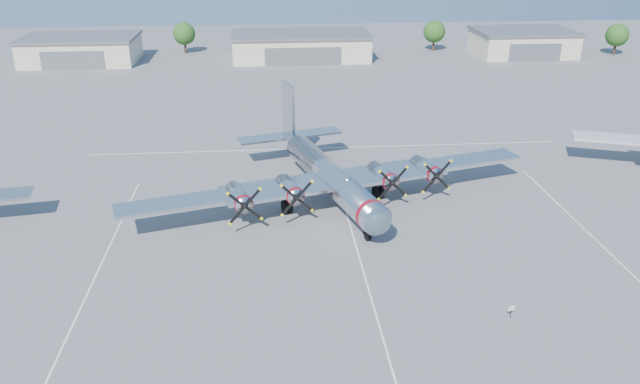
{
  "coord_description": "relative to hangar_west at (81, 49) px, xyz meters",
  "views": [
    {
      "loc": [
        -7.47,
        -50.13,
        26.71
      ],
      "look_at": [
        -2.8,
        3.67,
        3.2
      ],
      "focal_mm": 35.0,
      "sensor_mm": 36.0,
      "label": 1
    }
  ],
  "objects": [
    {
      "name": "main_bomber_b29",
      "position": [
        43.42,
        -72.7,
        -2.71
      ],
      "size": [
        49.02,
        39.8,
        9.43
      ],
      "primitive_type": null,
      "rotation": [
        0.0,
        0.0,
        0.28
      ],
      "color": "silver",
      "rests_on": "ground"
    },
    {
      "name": "parking_lines",
      "position": [
        45.0,
        -83.71,
        -2.71
      ],
      "size": [
        60.0,
        50.08,
        0.01
      ],
      "color": "silver",
      "rests_on": "ground"
    },
    {
      "name": "ground",
      "position": [
        45.0,
        -81.96,
        -2.71
      ],
      "size": [
        260.0,
        260.0,
        0.0
      ],
      "primitive_type": "plane",
      "color": "#565659",
      "rests_on": "ground"
    },
    {
      "name": "info_placard",
      "position": [
        54.74,
        -95.22,
        -2.02
      ],
      "size": [
        0.51,
        0.18,
        0.99
      ],
      "rotation": [
        0.0,
        0.0,
        0.28
      ],
      "color": "black",
      "rests_on": "ground"
    },
    {
      "name": "hangar_west",
      "position": [
        0.0,
        0.0,
        0.0
      ],
      "size": [
        22.6,
        14.6,
        5.4
      ],
      "color": "beige",
      "rests_on": "ground"
    },
    {
      "name": "tree_west",
      "position": [
        20.0,
        8.04,
        1.51
      ],
      "size": [
        4.8,
        4.8,
        6.64
      ],
      "color": "#382619",
      "rests_on": "ground"
    },
    {
      "name": "tree_far_east",
      "position": [
        113.0,
        -1.96,
        1.51
      ],
      "size": [
        4.8,
        4.8,
        6.64
      ],
      "color": "#382619",
      "rests_on": "ground"
    },
    {
      "name": "hangar_center",
      "position": [
        45.0,
        -0.0,
        -0.0
      ],
      "size": [
        28.6,
        14.6,
        5.4
      ],
      "color": "beige",
      "rests_on": "ground"
    },
    {
      "name": "tree_east",
      "position": [
        75.0,
        6.04,
        1.51
      ],
      "size": [
        4.8,
        4.8,
        6.64
      ],
      "color": "#382619",
      "rests_on": "ground"
    },
    {
      "name": "hangar_east",
      "position": [
        93.0,
        0.0,
        0.0
      ],
      "size": [
        20.6,
        14.6,
        5.4
      ],
      "color": "beige",
      "rests_on": "ground"
    }
  ]
}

